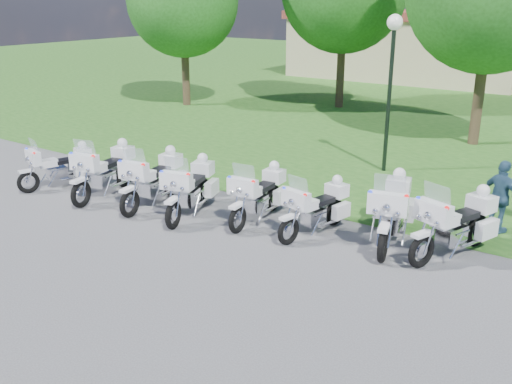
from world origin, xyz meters
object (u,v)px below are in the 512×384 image
Objects in this scene: motorcycle_5 at (317,207)px; motorcycle_2 at (154,178)px; motorcycle_3 at (191,187)px; motorcycle_4 at (259,194)px; motorcycle_1 at (106,169)px; motorcycle_6 at (392,210)px; lamp_post at (392,56)px; bystander_c at (501,197)px; motorcycle_7 at (457,223)px; motorcycle_0 at (60,165)px.

motorcycle_2 is at bearing 20.33° from motorcycle_5.
motorcycle_2 is 1.05× the size of motorcycle_3.
motorcycle_4 is 1.49m from motorcycle_5.
motorcycle_1 is 1.01× the size of motorcycle_2.
motorcycle_6 is (7.28, 1.41, 0.03)m from motorcycle_1.
motorcycle_3 is at bearing 23.74° from motorcycle_5.
motorcycle_5 is 6.05m from lamp_post.
lamp_post is at bearing -14.19° from bystander_c.
motorcycle_2 is 7.50m from lamp_post.
lamp_post is at bearing -33.51° from motorcycle_7.
bystander_c is at bearing -171.47° from motorcycle_3.
motorcycle_5 is at bearing -155.15° from motorcycle_0.
motorcycle_1 is at bearing -129.17° from lamp_post.
motorcycle_6 reaches higher than motorcycle_5.
motorcycle_6 is at bearing 179.59° from motorcycle_1.
motorcycle_0 is at bearing 29.75° from motorcycle_7.
motorcycle_1 reaches higher than motorcycle_2.
motorcycle_1 is 9.58m from bystander_c.
motorcycle_7 reaches higher than motorcycle_2.
bystander_c is (3.26, 2.33, 0.21)m from motorcycle_5.
motorcycle_5 is (7.34, 1.15, 0.01)m from motorcycle_0.
lamp_post is (-2.19, 4.83, 2.65)m from motorcycle_6.
motorcycle_0 is 0.86× the size of motorcycle_2.
motorcycle_7 is (4.32, 0.67, 0.05)m from motorcycle_4.
motorcycle_0 is at bearing -2.57° from motorcycle_1.
motorcycle_5 is 1.60m from motorcycle_6.
lamp_post is (2.36, 6.02, 2.70)m from motorcycle_3.
bystander_c reaches higher than motorcycle_0.
motorcycle_4 is 5.32m from bystander_c.
motorcycle_0 is 0.97× the size of motorcycle_5.
bystander_c is at bearing -171.63° from motorcycle_1.
motorcycle_0 is 4.33m from motorcycle_3.
motorcycle_7 is (5.87, 1.29, 0.02)m from motorcycle_3.
motorcycle_6 is 1.32m from motorcycle_7.
motorcycle_6 is at bearing 177.55° from motorcycle_3.
motorcycle_5 is (5.76, 0.91, -0.09)m from motorcycle_1.
motorcycle_1 is 1.14× the size of motorcycle_5.
motorcycle_5 is 4.01m from bystander_c.
motorcycle_4 is (2.75, 0.63, -0.05)m from motorcycle_2.
motorcycle_3 is (1.20, 0.01, -0.01)m from motorcycle_2.
bystander_c is (7.50, 3.02, 0.13)m from motorcycle_2.
motorcycle_5 is 0.85× the size of motorcycle_6.
motorcycle_4 is at bearing -175.08° from motorcycle_3.
motorcycle_3 reaches higher than motorcycle_0.
motorcycle_3 reaches higher than motorcycle_4.
motorcycle_1 is 8.49m from lamp_post.
motorcycle_3 is 1.42× the size of bystander_c.
motorcycle_7 reaches higher than motorcycle_0.
motorcycle_6 is 2.53m from bystander_c.
motorcycle_7 is (1.31, 0.11, -0.03)m from motorcycle_6.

